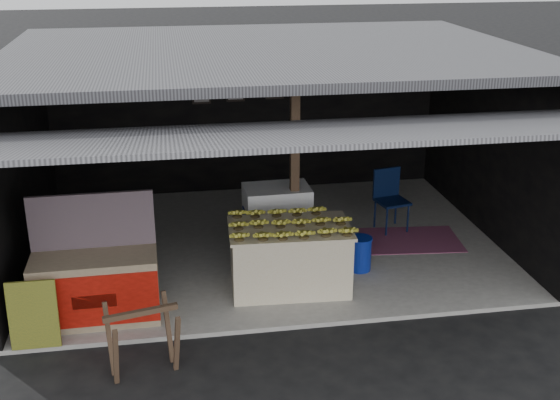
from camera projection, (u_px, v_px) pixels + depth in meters
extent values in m
plane|color=black|center=(298.00, 329.00, 8.52)|extent=(80.00, 80.00, 0.00)
cube|color=gray|center=(268.00, 243.00, 10.81)|extent=(7.00, 5.00, 0.06)
cube|color=black|center=(246.00, 111.00, 12.59)|extent=(7.00, 0.15, 2.90)
cube|color=black|center=(18.00, 163.00, 9.74)|extent=(0.15, 5.00, 2.90)
cube|color=black|center=(491.00, 140.00, 10.82)|extent=(0.15, 5.00, 2.90)
cube|color=#232326|center=(266.00, 52.00, 9.76)|extent=(7.20, 5.20, 0.12)
cube|color=#232326|center=(320.00, 133.00, 6.67)|extent=(7.40, 2.47, 0.48)
cube|color=#513828|center=(295.00, 164.00, 9.78)|extent=(0.12, 0.12, 2.85)
cube|color=silver|center=(290.00, 259.00, 9.27)|extent=(1.58, 1.00, 0.84)
cube|color=silver|center=(290.00, 228.00, 9.11)|extent=(1.64, 1.06, 0.04)
cube|color=white|center=(277.00, 221.00, 10.22)|extent=(0.96, 0.65, 1.04)
cube|color=navy|center=(281.00, 226.00, 9.90)|extent=(0.73, 0.04, 0.31)
cube|color=#B21414|center=(281.00, 249.00, 10.03)|extent=(0.47, 0.03, 0.10)
cube|color=#998466|center=(96.00, 288.00, 8.50)|extent=(1.50, 0.67, 0.84)
cube|color=red|center=(94.00, 301.00, 8.19)|extent=(1.49, 0.04, 0.66)
cube|color=white|center=(94.00, 302.00, 8.18)|extent=(0.51, 0.02, 0.17)
cube|color=#1F1B51|center=(92.00, 221.00, 8.48)|extent=(1.49, 0.07, 0.70)
cube|color=black|center=(33.00, 315.00, 7.92)|extent=(0.55, 0.11, 0.82)
cube|color=#513828|center=(116.00, 357.00, 7.24)|extent=(0.12, 0.30, 0.78)
cube|color=#513828|center=(177.00, 344.00, 7.48)|extent=(0.12, 0.30, 0.78)
cube|color=#513828|center=(109.00, 339.00, 7.58)|extent=(0.12, 0.30, 0.78)
cube|color=#513828|center=(168.00, 326.00, 7.81)|extent=(0.12, 0.30, 0.78)
cube|color=#513828|center=(141.00, 313.00, 7.40)|extent=(0.79, 0.24, 0.06)
cylinder|color=navy|center=(360.00, 255.00, 9.82)|extent=(0.31, 0.31, 0.46)
cylinder|color=#091433|center=(387.00, 222.00, 10.91)|extent=(0.03, 0.03, 0.48)
cylinder|color=#091433|center=(408.00, 218.00, 11.04)|extent=(0.03, 0.03, 0.48)
cylinder|color=#091433|center=(375.00, 213.00, 11.24)|extent=(0.03, 0.03, 0.48)
cylinder|color=#091433|center=(396.00, 210.00, 11.37)|extent=(0.03, 0.03, 0.48)
cube|color=#091433|center=(392.00, 202.00, 11.06)|extent=(0.54, 0.54, 0.04)
cube|color=#091433|center=(386.00, 183.00, 11.15)|extent=(0.46, 0.13, 0.49)
cube|color=#6A174D|center=(410.00, 240.00, 10.84)|extent=(1.59, 1.14, 0.01)
cube|color=black|center=(201.00, 92.00, 12.23)|extent=(0.32, 0.03, 0.42)
cube|color=#4C4C59|center=(201.00, 92.00, 12.21)|extent=(0.26, 0.02, 0.34)
cube|color=black|center=(235.00, 90.00, 12.31)|extent=(0.32, 0.03, 0.42)
cube|color=#4C4C59|center=(236.00, 90.00, 12.29)|extent=(0.26, 0.02, 0.34)
cube|color=black|center=(275.00, 87.00, 12.41)|extent=(0.32, 0.03, 0.42)
cube|color=#4C4C59|center=(275.00, 87.00, 12.40)|extent=(0.26, 0.02, 0.34)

